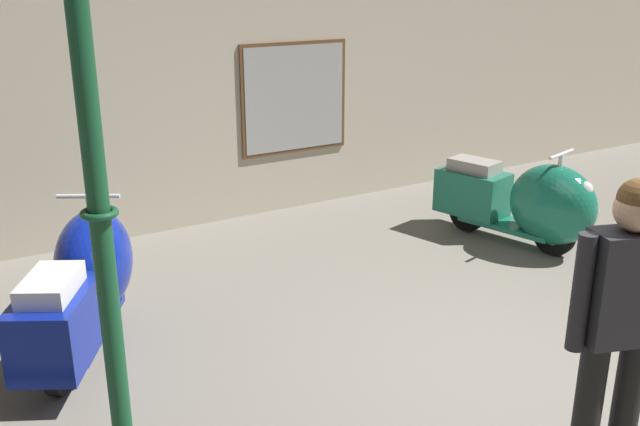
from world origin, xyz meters
name	(u,v)px	position (x,y,z in m)	size (l,w,h in m)	color
ground_plane	(518,379)	(0.00, 0.00, 0.00)	(60.00, 60.00, 0.00)	slate
showroom_back_wall	(248,70)	(0.00, 4.18, 1.64)	(18.00, 0.24, 3.28)	#BCB29E
scooter_0	(84,281)	(-2.39, 2.08, 0.49)	(1.29, 1.77, 1.07)	black
scooter_1	(527,202)	(1.89, 1.77, 0.47)	(0.91, 1.77, 1.04)	black
lamppost	(96,181)	(-2.59, 0.46, 1.70)	(0.31, 0.31, 2.94)	#144728
visitor_0	(621,315)	(-0.36, -0.94, 1.00)	(0.56, 0.37, 1.73)	black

